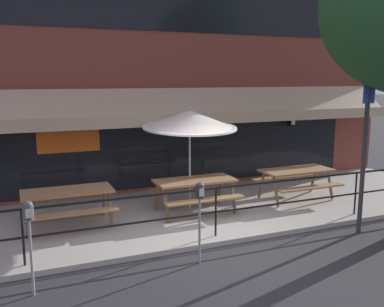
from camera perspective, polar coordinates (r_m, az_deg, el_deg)
The scene contains 11 objects.
ground_plane at distance 8.23m, azimuth 4.08°, elevation -12.20°, with size 120.00×120.00×0.00m, color #2D2D30.
patio_deck at distance 9.93m, azimuth -1.15°, elevation -7.91°, with size 15.00×4.00×0.10m, color #ADA89E.
restaurant_building at distance 11.55m, azimuth -5.36°, elevation 12.18°, with size 15.00×1.60×7.14m.
patio_railing at distance 8.22m, azimuth 3.20°, elevation -6.32°, with size 13.84×0.04×0.97m.
picnic_table_left at distance 9.12m, azimuth -16.24°, elevation -5.66°, with size 1.80×1.42×0.76m.
picnic_table_centre at distance 9.64m, azimuth 0.39°, elevation -4.39°, with size 1.80×1.42×0.76m.
picnic_table_right at distance 10.99m, azimuth 13.73°, elevation -2.88°, with size 1.80×1.42×0.76m.
patio_umbrella_centre at distance 9.66m, azimuth -0.31°, elevation 4.52°, with size 2.14×2.14×2.38m.
parking_meter_near at distance 6.50m, azimuth -20.95°, elevation -8.24°, with size 0.15×0.16×1.42m.
parking_meter_far at distance 7.13m, azimuth 1.03°, elevation -5.96°, with size 0.15×0.16×1.42m.
street_sign_pole at distance 9.01m, azimuth 22.12°, elevation 2.35°, with size 0.28×0.09×3.93m.
Camera 1 is at (-3.45, -6.79, 3.12)m, focal length 40.00 mm.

